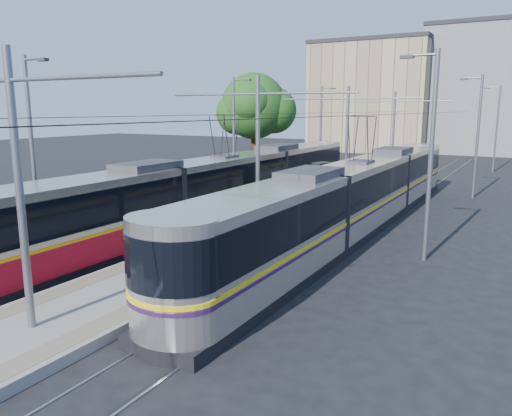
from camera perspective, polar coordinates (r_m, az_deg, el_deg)
The scene contains 13 objects.
ground at distance 17.05m, azimuth -13.20°, elevation -9.08°, with size 160.00×160.00×0.00m, color black.
platform at distance 31.22m, azimuth 8.29°, elevation 0.62°, with size 4.00×50.00×0.30m, color gray.
tactile_strip_left at distance 31.73m, azimuth 5.85°, elevation 1.13°, with size 0.70×50.00×0.01m, color gray.
tactile_strip_right at distance 30.71m, azimuth 10.82°, elevation 0.66°, with size 0.70×50.00×0.01m, color gray.
rails at distance 31.25m, azimuth 8.28°, elevation 0.38°, with size 8.71×70.00×0.03m.
tram_left at distance 27.11m, azimuth -3.55°, elevation 2.45°, with size 2.43×30.83×5.50m.
tram_right at distance 24.87m, azimuth 11.74°, elevation 1.79°, with size 2.43×30.75×5.50m.
catenary at distance 28.09m, azimuth 6.41°, elevation 8.49°, with size 9.20×70.00×7.00m.
street_lamps at distance 34.50m, azimuth 10.91°, elevation 8.28°, with size 15.18×38.22×8.00m.
shelter at distance 29.70m, azimuth 7.46°, elevation 2.93°, with size 0.97×1.27×2.48m.
tree at distance 42.79m, azimuth 0.35°, elevation 11.42°, with size 6.08×5.62×8.84m.
building_left at distance 74.70m, azimuth 13.38°, elevation 12.27°, with size 16.32×12.24×15.14m.
building_centre at distance 75.87m, azimuth 26.23°, elevation 12.04°, with size 18.36×14.28×16.79m.
Camera 1 is at (10.99, -11.67, 5.83)m, focal length 35.00 mm.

